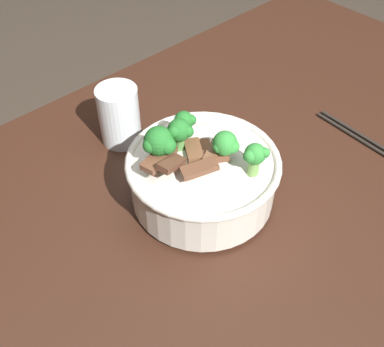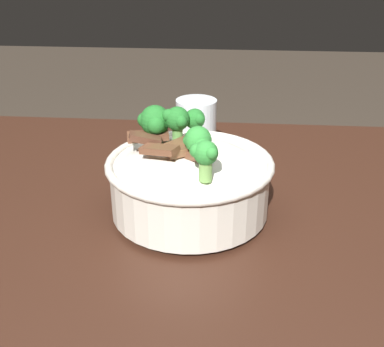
{
  "view_description": "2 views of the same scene",
  "coord_description": "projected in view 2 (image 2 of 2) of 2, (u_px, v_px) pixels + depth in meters",
  "views": [
    {
      "loc": [
        0.47,
        0.37,
        1.35
      ],
      "look_at": [
        0.14,
        0.01,
        0.85
      ],
      "focal_mm": 43.63,
      "sensor_mm": 36.0,
      "label": 1
    },
    {
      "loc": [
        0.05,
        0.62,
        1.14
      ],
      "look_at": [
        0.1,
        0.02,
        0.85
      ],
      "focal_mm": 44.52,
      "sensor_mm": 36.0,
      "label": 2
    }
  ],
  "objects": [
    {
      "name": "dining_table",
      "position": [
        255.0,
        280.0,
        0.77
      ],
      "size": [
        1.34,
        0.82,
        0.77
      ],
      "color": "#381E14",
      "rests_on": "ground"
    },
    {
      "name": "rice_bowl",
      "position": [
        189.0,
        177.0,
        0.69
      ],
      "size": [
        0.24,
        0.24,
        0.16
      ],
      "color": "silver",
      "rests_on": "dining_table"
    },
    {
      "name": "drinking_glass",
      "position": [
        196.0,
        132.0,
        0.89
      ],
      "size": [
        0.08,
        0.08,
        0.11
      ],
      "color": "white",
      "rests_on": "dining_table"
    }
  ]
}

